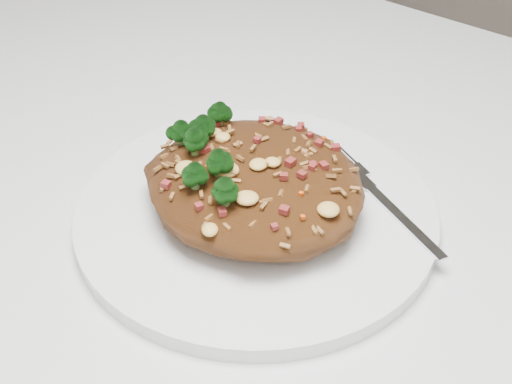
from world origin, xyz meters
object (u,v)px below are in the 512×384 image
Objects in this scene: fork at (386,203)px; fried_rice at (254,175)px; plate at (256,213)px; dining_table at (255,252)px.

fried_rice is at bearing -116.36° from fork.
plate is 0.04m from fried_rice.
plate reaches higher than dining_table.
fork is at bearing 10.88° from dining_table.
fried_rice is 0.11m from fork.
dining_table is at bearing -144.47° from fork.
dining_table is 4.09× the size of plate.
dining_table is at bearing 127.42° from fried_rice.
dining_table is 0.11m from plate.
plate is 0.11m from fork.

